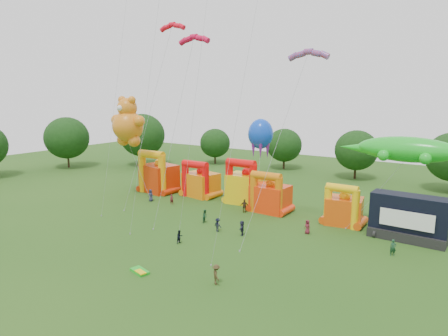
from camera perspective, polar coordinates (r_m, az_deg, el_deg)
The scene contains 24 objects.
ground at distance 40.63m, azimuth -17.28°, elevation -13.95°, with size 160.00×160.00×0.00m, color #214C15.
tree_ring at distance 39.78m, azimuth -18.17°, elevation -4.94°, with size 123.89×125.99×12.07m.
bouncy_castle_0 at distance 68.87m, azimuth -9.44°, elevation -1.13°, with size 6.52×5.63×7.30m.
bouncy_castle_1 at distance 65.35m, azimuth -3.47°, elevation -2.06°, with size 5.89×5.06×6.03m.
bouncy_castle_2 at distance 61.07m, azimuth 3.02°, elevation -2.60°, with size 5.81×4.89×6.99m.
bouncy_castle_3 at distance 56.99m, azimuth 6.54°, elevation -4.02°, with size 5.14×4.19×5.94m.
bouncy_castle_4 at distance 53.39m, azimuth 16.72°, elevation -5.58°, with size 4.96×4.23×5.48m.
stage_trailer at distance 50.55m, azimuth 24.88°, elevation -6.52°, with size 8.36×3.38×5.28m.
teddy_bear_kite at distance 65.36m, azimuth -13.43°, elevation 5.59°, with size 8.23×4.89×16.30m.
gecko_kite at distance 51.08m, azimuth 22.86°, elevation -0.40°, with size 14.55×4.81×11.81m.
octopus_kite at distance 61.11m, azimuth 5.01°, elevation 0.35°, with size 5.22×8.97×12.81m.
parafoil_kites at distance 50.65m, azimuth -3.73°, elevation 5.41°, with size 27.01×12.22×27.36m.
diamond_kites at distance 47.14m, azimuth -8.04°, elevation 11.75°, with size 24.48×11.36×40.32m.
folded_kite_bundle at distance 39.45m, azimuth -11.94°, elevation -14.23°, with size 2.19×1.48×0.31m.
spectator_0 at distance 63.36m, azimuth -10.43°, elevation -3.86°, with size 0.93×0.60×1.90m, color #25273F.
spectator_1 at distance 61.15m, azimuth -7.48°, elevation -4.46°, with size 0.58×0.38×1.58m, color maroon.
spectator_2 at distance 52.31m, azimuth -2.70°, elevation -6.88°, with size 0.85×0.66×1.74m, color #1B4428.
spectator_3 at distance 48.98m, azimuth -0.90°, elevation -8.13°, with size 1.08×0.62×1.68m, color black.
spectator_4 at distance 56.50m, azimuth 2.95°, elevation -5.45°, with size 1.13×0.47×1.94m, color #412D1A.
spectator_5 at distance 47.80m, azimuth 2.58°, elevation -8.55°, with size 1.65×0.53×1.78m, color #202236.
spectator_6 at distance 49.26m, azimuth 11.83°, elevation -8.23°, with size 0.83×0.54×1.71m, color maroon.
spectator_7 at distance 45.52m, azimuth 23.00°, elevation -10.44°, with size 0.64×0.42×1.75m, color #194027.
spectator_8 at distance 45.55m, azimuth -6.36°, elevation -9.75°, with size 0.75×0.58×1.54m, color black.
spectator_9 at distance 36.21m, azimuth -1.11°, elevation -14.98°, with size 1.18×0.68×1.83m, color #3B2F17.
Camera 1 is at (29.28, -22.83, 16.51)m, focal length 32.00 mm.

